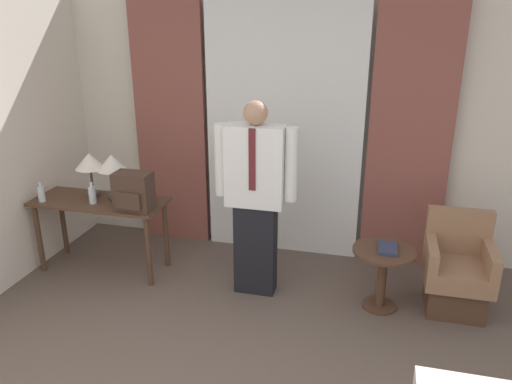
{
  "coord_description": "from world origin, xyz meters",
  "views": [
    {
      "loc": [
        0.92,
        -1.83,
        2.43
      ],
      "look_at": [
        -0.02,
        1.9,
        1.01
      ],
      "focal_mm": 35.0,
      "sensor_mm": 36.0,
      "label": 1
    }
  ],
  "objects_px": {
    "side_table": "(383,269)",
    "book": "(388,248)",
    "person": "(256,194)",
    "bottle_by_lamp": "(92,195)",
    "table_lamp_left": "(90,163)",
    "armchair": "(456,273)",
    "backpack": "(133,192)",
    "bottle_near_edge": "(41,194)",
    "table_lamp_right": "(112,164)",
    "desk": "(100,211)"
  },
  "relations": [
    {
      "from": "bottle_near_edge",
      "to": "backpack",
      "type": "xyz_separation_m",
      "value": [
        0.94,
        0.03,
        0.09
      ]
    },
    {
      "from": "table_lamp_left",
      "to": "book",
      "type": "xyz_separation_m",
      "value": [
        2.8,
        -0.15,
        -0.49
      ]
    },
    {
      "from": "desk",
      "to": "armchair",
      "type": "relative_size",
      "value": 1.53
    },
    {
      "from": "table_lamp_left",
      "to": "person",
      "type": "height_order",
      "value": "person"
    },
    {
      "from": "table_lamp_right",
      "to": "person",
      "type": "relative_size",
      "value": 0.25
    },
    {
      "from": "desk",
      "to": "armchair",
      "type": "xyz_separation_m",
      "value": [
        3.27,
        0.11,
        -0.29
      ]
    },
    {
      "from": "backpack",
      "to": "side_table",
      "type": "height_order",
      "value": "backpack"
    },
    {
      "from": "table_lamp_right",
      "to": "book",
      "type": "bearing_deg",
      "value": -3.29
    },
    {
      "from": "table_lamp_left",
      "to": "book",
      "type": "height_order",
      "value": "table_lamp_left"
    },
    {
      "from": "person",
      "to": "bottle_by_lamp",
      "type": "bearing_deg",
      "value": -178.26
    },
    {
      "from": "armchair",
      "to": "book",
      "type": "height_order",
      "value": "armchair"
    },
    {
      "from": "side_table",
      "to": "book",
      "type": "relative_size",
      "value": 2.36
    },
    {
      "from": "table_lamp_left",
      "to": "table_lamp_right",
      "type": "distance_m",
      "value": 0.23
    },
    {
      "from": "table_lamp_left",
      "to": "side_table",
      "type": "relative_size",
      "value": 0.78
    },
    {
      "from": "desk",
      "to": "armchair",
      "type": "height_order",
      "value": "armchair"
    },
    {
      "from": "table_lamp_right",
      "to": "side_table",
      "type": "height_order",
      "value": "table_lamp_right"
    },
    {
      "from": "armchair",
      "to": "table_lamp_right",
      "type": "bearing_deg",
      "value": -179.71
    },
    {
      "from": "desk",
      "to": "backpack",
      "type": "height_order",
      "value": "backpack"
    },
    {
      "from": "person",
      "to": "table_lamp_left",
      "type": "bearing_deg",
      "value": 175.42
    },
    {
      "from": "table_lamp_right",
      "to": "bottle_by_lamp",
      "type": "relative_size",
      "value": 2.08
    },
    {
      "from": "bottle_by_lamp",
      "to": "backpack",
      "type": "distance_m",
      "value": 0.46
    },
    {
      "from": "table_lamp_left",
      "to": "bottle_by_lamp",
      "type": "height_order",
      "value": "table_lamp_left"
    },
    {
      "from": "backpack",
      "to": "person",
      "type": "height_order",
      "value": "person"
    },
    {
      "from": "bottle_near_edge",
      "to": "armchair",
      "type": "relative_size",
      "value": 0.23
    },
    {
      "from": "table_lamp_right",
      "to": "bottle_by_lamp",
      "type": "distance_m",
      "value": 0.33
    },
    {
      "from": "bottle_by_lamp",
      "to": "backpack",
      "type": "height_order",
      "value": "backpack"
    },
    {
      "from": "bottle_near_edge",
      "to": "bottle_by_lamp",
      "type": "height_order",
      "value": "bottle_by_lamp"
    },
    {
      "from": "table_lamp_left",
      "to": "table_lamp_right",
      "type": "relative_size",
      "value": 1.0
    },
    {
      "from": "bottle_by_lamp",
      "to": "book",
      "type": "height_order",
      "value": "bottle_by_lamp"
    },
    {
      "from": "desk",
      "to": "bottle_by_lamp",
      "type": "relative_size",
      "value": 6.16
    },
    {
      "from": "desk",
      "to": "bottle_near_edge",
      "type": "xyz_separation_m",
      "value": [
        -0.5,
        -0.16,
        0.19
      ]
    },
    {
      "from": "bottle_by_lamp",
      "to": "person",
      "type": "height_order",
      "value": "person"
    },
    {
      "from": "table_lamp_left",
      "to": "backpack",
      "type": "height_order",
      "value": "table_lamp_left"
    },
    {
      "from": "table_lamp_left",
      "to": "book",
      "type": "distance_m",
      "value": 2.84
    },
    {
      "from": "bottle_near_edge",
      "to": "side_table",
      "type": "relative_size",
      "value": 0.34
    },
    {
      "from": "backpack",
      "to": "side_table",
      "type": "relative_size",
      "value": 0.63
    },
    {
      "from": "table_lamp_right",
      "to": "armchair",
      "type": "bearing_deg",
      "value": 0.29
    },
    {
      "from": "backpack",
      "to": "armchair",
      "type": "relative_size",
      "value": 0.42
    },
    {
      "from": "person",
      "to": "armchair",
      "type": "relative_size",
      "value": 2.1
    },
    {
      "from": "table_lamp_left",
      "to": "armchair",
      "type": "distance_m",
      "value": 3.46
    },
    {
      "from": "table_lamp_left",
      "to": "person",
      "type": "xyz_separation_m",
      "value": [
        1.66,
        -0.13,
        -0.12
      ]
    },
    {
      "from": "table_lamp_right",
      "to": "person",
      "type": "bearing_deg",
      "value": -5.32
    },
    {
      "from": "bottle_near_edge",
      "to": "person",
      "type": "bearing_deg",
      "value": 3.39
    },
    {
      "from": "armchair",
      "to": "side_table",
      "type": "xyz_separation_m",
      "value": [
        -0.61,
        -0.16,
        0.05
      ]
    },
    {
      "from": "table_lamp_right",
      "to": "armchair",
      "type": "height_order",
      "value": "table_lamp_right"
    },
    {
      "from": "desk",
      "to": "armchair",
      "type": "bearing_deg",
      "value": 1.99
    },
    {
      "from": "table_lamp_left",
      "to": "bottle_near_edge",
      "type": "relative_size",
      "value": 2.28
    },
    {
      "from": "bottle_by_lamp",
      "to": "armchair",
      "type": "distance_m",
      "value": 3.32
    },
    {
      "from": "bottle_near_edge",
      "to": "backpack",
      "type": "distance_m",
      "value": 0.95
    },
    {
      "from": "bottle_near_edge",
      "to": "armchair",
      "type": "distance_m",
      "value": 3.81
    }
  ]
}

